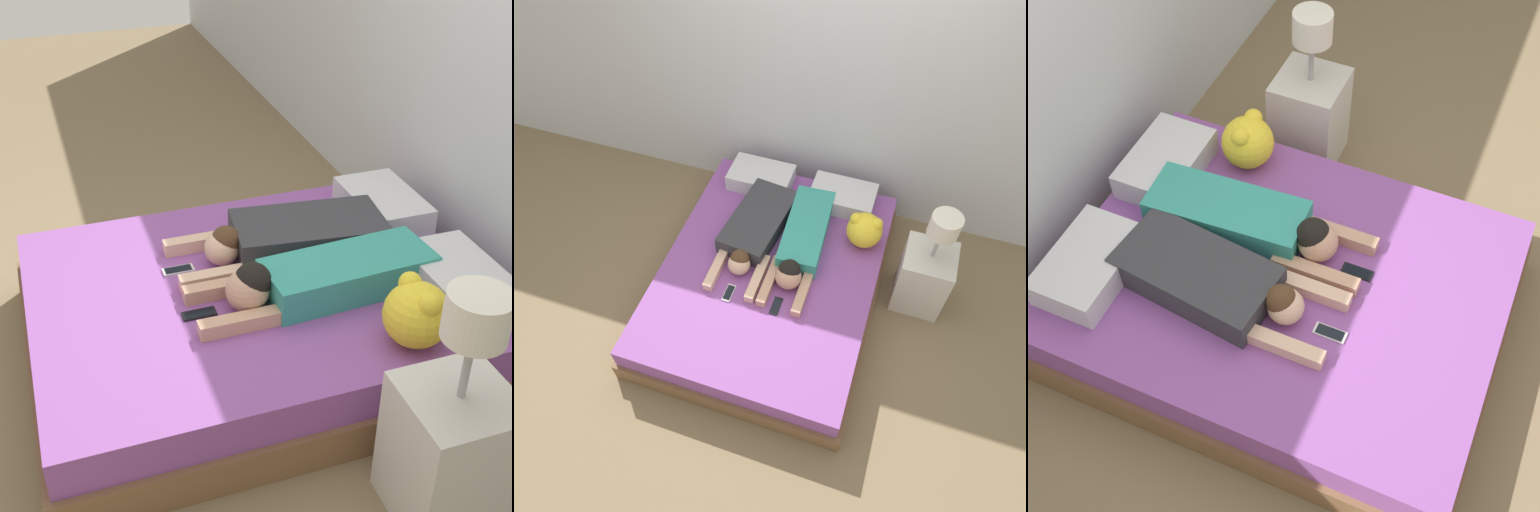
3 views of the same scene
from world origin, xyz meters
The scene contains 10 objects.
ground_plane centered at (0.00, 0.00, 0.00)m, with size 12.00×12.00×0.00m, color #7F6B4C.
bed centered at (0.00, 0.00, 0.18)m, with size 1.69×2.16×0.37m.
pillow_head_left centered at (-0.37, 0.85, 0.44)m, with size 0.54×0.35×0.15m.
pillow_head_right centered at (0.37, 0.85, 0.44)m, with size 0.54×0.35×0.15m.
person_left centered at (-0.21, 0.26, 0.45)m, with size 0.47×1.10×0.20m.
person_right centered at (0.18, 0.24, 0.45)m, with size 0.36×1.15×0.23m.
cell_phone_left centered at (-0.22, -0.32, 0.37)m, with size 0.06×0.15×0.01m.
cell_phone_right centered at (0.15, -0.32, 0.37)m, with size 0.06×0.15×0.01m.
plush_toy centered at (0.62, 0.48, 0.51)m, with size 0.28×0.28×0.30m.
nightstand centered at (1.15, 0.34, 0.34)m, with size 0.38×0.38×1.00m.
Camera 3 is at (-1.83, -0.80, 3.16)m, focal length 50.00 mm.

